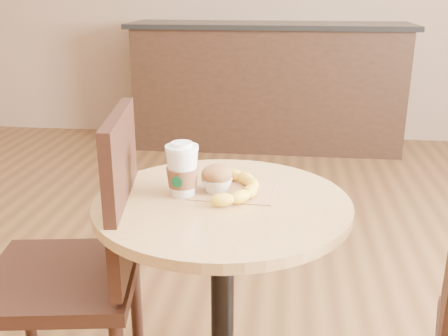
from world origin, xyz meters
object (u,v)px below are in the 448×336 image
object	(u,v)px
cafe_table	(222,265)
chair_left	(84,262)
coffee_cup	(182,172)
banana	(239,187)
muffin	(217,179)

from	to	relation	value
cafe_table	chair_left	size ratio (longest dim) A/B	0.75
coffee_cup	banana	bearing A→B (deg)	16.95
chair_left	banana	bearing A→B (deg)	92.31
coffee_cup	muffin	world-z (taller)	coffee_cup
cafe_table	coffee_cup	distance (m)	0.30
coffee_cup	muffin	distance (m)	0.10
muffin	banana	world-z (taller)	muffin
muffin	banana	distance (m)	0.07
chair_left	banana	world-z (taller)	chair_left
cafe_table	coffee_cup	bearing A→B (deg)	169.25
muffin	coffee_cup	bearing A→B (deg)	-162.80
muffin	banana	size ratio (longest dim) A/B	0.33
cafe_table	coffee_cup	xyz separation A→B (m)	(-0.12, 0.02, 0.28)
coffee_cup	banana	size ratio (longest dim) A/B	0.57
chair_left	muffin	distance (m)	0.47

